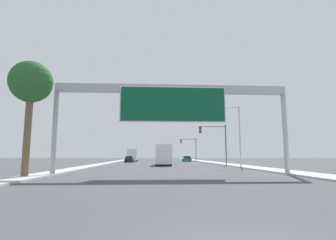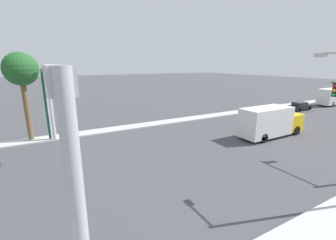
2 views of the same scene
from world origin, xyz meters
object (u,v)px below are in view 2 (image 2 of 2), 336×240
at_px(truck_box_secondary, 270,122).
at_px(sign_gantry, 49,89).
at_px(palm_tree_foreground, 21,71).
at_px(truck_box_primary, 334,97).
at_px(car_far_right, 300,106).

bearing_deg(truck_box_secondary, sign_gantry, -90.00).
relative_size(truck_box_secondary, palm_tree_foreground, 0.92).
bearing_deg(sign_gantry, truck_box_primary, 98.17).
relative_size(car_far_right, truck_box_secondary, 0.55).
height_order(truck_box_secondary, palm_tree_foreground, palm_tree_foreground).
bearing_deg(sign_gantry, palm_tree_foreground, -169.82).
bearing_deg(sign_gantry, car_far_right, 100.43).
distance_m(car_far_right, truck_box_primary, 10.78).
bearing_deg(truck_box_primary, car_far_right, -90.00).
xyz_separation_m(truck_box_primary, truck_box_secondary, (7.00, -27.83, 0.04)).
height_order(car_far_right, truck_box_secondary, truck_box_secondary).
bearing_deg(truck_box_secondary, palm_tree_foreground, -115.97).
xyz_separation_m(sign_gantry, car_far_right, (-7.00, 38.02, -5.69)).
relative_size(sign_gantry, palm_tree_foreground, 2.28).
distance_m(car_far_right, truck_box_secondary, 18.49).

